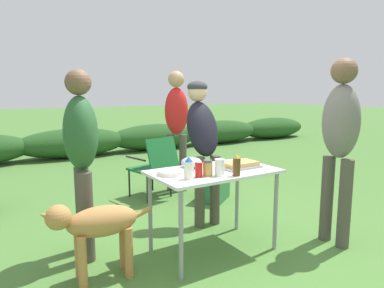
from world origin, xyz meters
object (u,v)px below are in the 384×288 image
at_px(standing_person_in_dark_puffer, 176,118).
at_px(standing_person_with_beanie, 340,134).
at_px(mayo_bottle, 189,169).
at_px(standing_person_in_gray_fleece, 203,135).
at_px(plate_stack, 171,173).
at_px(spice_jar, 208,168).
at_px(food_tray, 239,165).
at_px(beer_bottle, 237,165).
at_px(folding_table, 214,179).
at_px(camp_chair_green_behind_table, 155,164).
at_px(mixing_bowl, 191,162).
at_px(standing_person_in_navy_coat, 81,148).
at_px(ketchup_bottle, 199,168).
at_px(dog, 96,226).
at_px(cooler_box, 213,187).
at_px(paper_cup_stack, 220,167).

bearing_deg(standing_person_in_dark_puffer, standing_person_with_beanie, -43.15).
bearing_deg(mayo_bottle, standing_person_in_gray_fleece, 50.24).
height_order(plate_stack, spice_jar, spice_jar).
height_order(food_tray, beer_bottle, beer_bottle).
relative_size(folding_table, standing_person_in_gray_fleece, 0.72).
distance_m(plate_stack, camp_chair_green_behind_table, 1.75).
xyz_separation_m(mixing_bowl, standing_person_with_beanie, (1.16, -0.67, 0.25)).
distance_m(standing_person_in_navy_coat, camp_chair_green_behind_table, 1.75).
bearing_deg(ketchup_bottle, beer_bottle, -23.96).
bearing_deg(dog, cooler_box, -54.01).
bearing_deg(food_tray, ketchup_bottle, -169.42).
relative_size(plate_stack, standing_person_in_gray_fleece, 0.15).
bearing_deg(beer_bottle, mayo_bottle, 162.56).
bearing_deg(mayo_bottle, ketchup_bottle, 3.78).
bearing_deg(cooler_box, plate_stack, -173.23).
relative_size(standing_person_with_beanie, camp_chair_green_behind_table, 2.06).
bearing_deg(beer_bottle, standing_person_in_navy_coat, 143.32).
distance_m(food_tray, spice_jar, 0.43).
relative_size(folding_table, dog, 1.32).
bearing_deg(folding_table, paper_cup_stack, -112.34).
distance_m(standing_person_in_gray_fleece, standing_person_in_navy_coat, 1.30).
relative_size(paper_cup_stack, spice_jar, 1.05).
bearing_deg(folding_table, standing_person_with_beanie, -24.26).
relative_size(folding_table, standing_person_with_beanie, 0.64).
xyz_separation_m(food_tray, cooler_box, (0.60, 1.24, -0.60)).
xyz_separation_m(mixing_bowl, mayo_bottle, (-0.23, -0.34, 0.04)).
bearing_deg(standing_person_in_navy_coat, standing_person_in_dark_puffer, -43.42).
height_order(folding_table, spice_jar, spice_jar).
distance_m(standing_person_in_navy_coat, dog, 0.69).
xyz_separation_m(spice_jar, beer_bottle, (0.20, -0.12, 0.03)).
height_order(spice_jar, standing_person_in_dark_puffer, standing_person_in_dark_puffer).
relative_size(mixing_bowl, standing_person_in_navy_coat, 0.12).
distance_m(spice_jar, camp_chair_green_behind_table, 1.87).
bearing_deg(paper_cup_stack, mixing_bowl, 94.93).
height_order(spice_jar, standing_person_with_beanie, standing_person_with_beanie).
relative_size(folding_table, ketchup_bottle, 7.04).
distance_m(plate_stack, paper_cup_stack, 0.41).
distance_m(spice_jar, beer_bottle, 0.24).
distance_m(standing_person_in_dark_puffer, standing_person_in_navy_coat, 2.12).
xyz_separation_m(paper_cup_stack, cooler_box, (0.93, 1.38, -0.64)).
relative_size(spice_jar, standing_person_in_gray_fleece, 0.09).
height_order(spice_jar, standing_person_in_gray_fleece, standing_person_in_gray_fleece).
distance_m(food_tray, paper_cup_stack, 0.36).
xyz_separation_m(mayo_bottle, dog, (-0.68, 0.21, -0.39)).
height_order(mixing_bowl, ketchup_bottle, ketchup_bottle).
bearing_deg(standing_person_in_gray_fleece, food_tray, -90.00).
height_order(standing_person_in_gray_fleece, standing_person_in_dark_puffer, standing_person_in_dark_puffer).
distance_m(folding_table, food_tray, 0.28).
relative_size(mixing_bowl, standing_person_in_dark_puffer, 0.11).
bearing_deg(mayo_bottle, spice_jar, 0.08).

